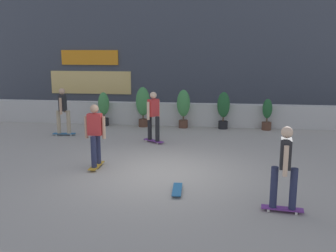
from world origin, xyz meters
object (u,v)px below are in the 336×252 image
Objects in this scene: skater_by_wall_left at (153,115)px; skater_mid_plaza at (285,165)px; potted_plant_2 at (183,106)px; potted_plant_0 at (104,107)px; skateboard_near_camera at (177,189)px; skater_by_wall_right at (95,133)px; potted_plant_3 at (223,108)px; potted_plant_4 at (267,114)px; potted_plant_1 at (143,104)px; skater_far_right at (63,109)px.

skater_by_wall_left and skater_mid_plaza have the same top height.
potted_plant_2 is at bearing 108.93° from skater_mid_plaza.
skateboard_near_camera is at bearing -61.81° from potted_plant_0.
skater_by_wall_left is (1.05, 2.90, 0.00)m from skater_by_wall_right.
potted_plant_3 is 1.66m from potted_plant_4.
skater_mid_plaza is at bearing -56.50° from skater_by_wall_left.
potted_plant_1 is 1.32× the size of potted_plant_4.
potted_plant_0 is at bearing 118.19° from skateboard_near_camera.
skater_far_right is 2.10× the size of skateboard_near_camera.
skater_far_right is 6.84m from skateboard_near_camera.
potted_plant_2 reaches higher than potted_plant_4.
potted_plant_0 is 9.57m from skater_mid_plaza.
potted_plant_0 is 7.80m from skateboard_near_camera.
potted_plant_3 is 5.98m from skater_far_right.
skater_by_wall_right and skater_mid_plaza have the same top height.
skater_by_wall_right and skater_by_wall_left have the same top height.
potted_plant_1 is 7.20m from skateboard_near_camera.
potted_plant_1 is at bearing -180.00° from potted_plant_2.
skateboard_near_camera is (2.08, -6.85, -0.86)m from potted_plant_1.
skater_far_right is (-5.68, -1.87, 0.12)m from potted_plant_3.
potted_plant_4 is 7.57m from skater_far_right.
skater_by_wall_right is at bearing 147.75° from skateboard_near_camera.
potted_plant_0 is 1.60m from potted_plant_1.
skater_mid_plaza reaches higher than potted_plant_3.
potted_plant_2 is 0.88× the size of skater_by_wall_left.
potted_plant_0 is at bearing 180.00° from potted_plant_1.
potted_plant_1 reaches higher than potted_plant_0.
skater_by_wall_left is 4.60m from skateboard_near_camera.
potted_plant_1 is at bearing -0.00° from potted_plant_0.
skater_by_wall_left is at bearing 105.96° from skateboard_near_camera.
skater_mid_plaza is (2.61, -7.61, 0.07)m from potted_plant_2.
potted_plant_2 is 2.62m from skater_by_wall_left.
potted_plant_0 is 0.85× the size of potted_plant_1.
potted_plant_0 reaches higher than potted_plant_4.
skater_by_wall_left is at bearing -45.87° from potted_plant_0.
potted_plant_4 is (3.20, 0.00, -0.24)m from potted_plant_2.
skateboard_near_camera is (1.24, -4.34, -0.88)m from skater_by_wall_left.
potted_plant_4 is 0.70× the size of skater_by_wall_left.
potted_plant_4 is (1.65, 0.00, -0.19)m from potted_plant_3.
potted_plant_2 is 0.88× the size of skater_far_right.
skater_by_wall_right reaches higher than potted_plant_3.
skater_by_wall_left is at bearing -107.09° from potted_plant_2.
potted_plant_4 is 0.70× the size of skater_mid_plaza.
potted_plant_2 is 1.25× the size of potted_plant_4.
potted_plant_4 is 1.47× the size of skateboard_near_camera.
skater_far_right is at bearing 139.59° from skater_mid_plaza.
skater_by_wall_right reaches higher than potted_plant_4.
skater_far_right reaches higher than skateboard_near_camera.
skater_by_wall_right is 2.85m from skateboard_near_camera.
skater_far_right reaches higher than potted_plant_1.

